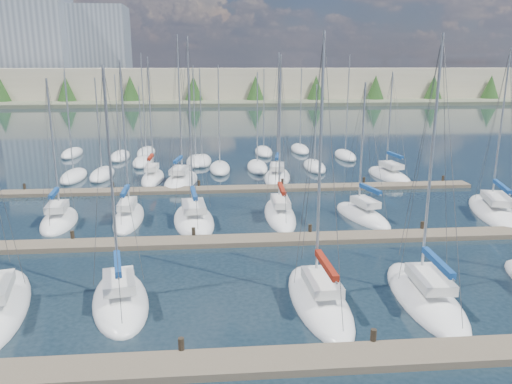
{
  "coord_description": "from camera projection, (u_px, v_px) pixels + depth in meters",
  "views": [
    {
      "loc": [
        -2.5,
        -15.32,
        11.66
      ],
      "look_at": [
        0.0,
        14.0,
        4.0
      ],
      "focal_mm": 35.0,
      "sensor_mm": 36.0,
      "label": 1
    }
  ],
  "objects": [
    {
      "name": "ground",
      "position": [
        230.0,
        142.0,
        75.77
      ],
      "size": [
        400.0,
        400.0,
        0.0
      ],
      "primitive_type": "plane",
      "color": "#192933",
      "rests_on": "ground"
    },
    {
      "name": "dock_near",
      "position": [
        282.0,
        361.0,
        19.82
      ],
      "size": [
        44.0,
        1.93,
        1.1
      ],
      "color": "#6B5E4C",
      "rests_on": "ground"
    },
    {
      "name": "dock_mid",
      "position": [
        253.0,
        240.0,
        33.32
      ],
      "size": [
        44.0,
        1.93,
        1.1
      ],
      "color": "#6B5E4C",
      "rests_on": "ground"
    },
    {
      "name": "dock_far",
      "position": [
        242.0,
        189.0,
        46.82
      ],
      "size": [
        44.0,
        1.93,
        1.1
      ],
      "color": "#6B5E4C",
      "rests_on": "ground"
    },
    {
      "name": "sailboat_e",
      "position": [
        425.0,
        297.0,
        25.19
      ],
      "size": [
        3.13,
        8.77,
        13.72
      ],
      "rotation": [
        0.0,
        0.0,
        -0.04
      ],
      "color": "white",
      "rests_on": "ground"
    },
    {
      "name": "sailboat_d",
      "position": [
        319.0,
        300.0,
        24.84
      ],
      "size": [
        2.98,
        8.54,
        13.79
      ],
      "rotation": [
        0.0,
        0.0,
        0.04
      ],
      "color": "white",
      "rests_on": "ground"
    },
    {
      "name": "sailboat_l",
      "position": [
        362.0,
        216.0,
        38.56
      ],
      "size": [
        3.97,
        7.42,
        11.02
      ],
      "rotation": [
        0.0,
        0.0,
        0.25
      ],
      "color": "white",
      "rests_on": "ground"
    },
    {
      "name": "sailboat_h",
      "position": [
        59.0,
        221.0,
        37.32
      ],
      "size": [
        3.14,
        6.76,
        11.33
      ],
      "rotation": [
        0.0,
        0.0,
        0.1
      ],
      "color": "white",
      "rests_on": "ground"
    },
    {
      "name": "sailboat_p",
      "position": [
        277.0,
        177.0,
        51.57
      ],
      "size": [
        3.88,
        8.2,
        13.41
      ],
      "rotation": [
        0.0,
        0.0,
        -0.16
      ],
      "color": "white",
      "rests_on": "ground"
    },
    {
      "name": "sailboat_q",
      "position": [
        389.0,
        175.0,
        52.28
      ],
      "size": [
        3.83,
        8.15,
        11.5
      ],
      "rotation": [
        0.0,
        0.0,
        0.14
      ],
      "color": "white",
      "rests_on": "ground"
    },
    {
      "name": "sailboat_k",
      "position": [
        280.0,
        214.0,
        38.88
      ],
      "size": [
        2.51,
        8.56,
        12.99
      ],
      "rotation": [
        0.0,
        0.0,
        -0.02
      ],
      "color": "white",
      "rests_on": "ground"
    },
    {
      "name": "sailboat_o",
      "position": [
        181.0,
        181.0,
        49.95
      ],
      "size": [
        4.12,
        8.39,
        14.97
      ],
      "rotation": [
        0.0,
        0.0,
        -0.15
      ],
      "color": "white",
      "rests_on": "ground"
    },
    {
      "name": "sailboat_i",
      "position": [
        129.0,
        217.0,
        38.08
      ],
      "size": [
        2.34,
        7.6,
        12.55
      ],
      "rotation": [
        0.0,
        0.0,
        0.03
      ],
      "color": "white",
      "rests_on": "ground"
    },
    {
      "name": "sailboat_c",
      "position": [
        120.0,
        300.0,
        24.81
      ],
      "size": [
        4.13,
        7.67,
        12.31
      ],
      "rotation": [
        0.0,
        0.0,
        0.2
      ],
      "color": "white",
      "rests_on": "ground"
    },
    {
      "name": "sailboat_j",
      "position": [
        194.0,
        220.0,
        37.57
      ],
      "size": [
        3.87,
        8.76,
        14.19
      ],
      "rotation": [
        0.0,
        0.0,
        0.11
      ],
      "color": "white",
      "rests_on": "ground"
    },
    {
      "name": "sailboat_n",
      "position": [
        153.0,
        178.0,
        51.07
      ],
      "size": [
        2.28,
        7.11,
        12.97
      ],
      "rotation": [
        0.0,
        0.0,
        -0.02
      ],
      "color": "white",
      "rests_on": "ground"
    },
    {
      "name": "sailboat_m",
      "position": [
        494.0,
        211.0,
        39.7
      ],
      "size": [
        5.48,
        10.31,
        13.5
      ],
      "rotation": [
        0.0,
        0.0,
        -0.26
      ],
      "color": "white",
      "rests_on": "ground"
    },
    {
      "name": "distant_boats",
      "position": [
        199.0,
        160.0,
        59.69
      ],
      "size": [
        36.93,
        20.75,
        13.3
      ],
      "color": "#9EA0A5",
      "rests_on": "ground"
    },
    {
      "name": "shoreline",
      "position": [
        179.0,
        76.0,
        159.36
      ],
      "size": [
        400.0,
        60.0,
        38.0
      ],
      "color": "#666B51",
      "rests_on": "ground"
    }
  ]
}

